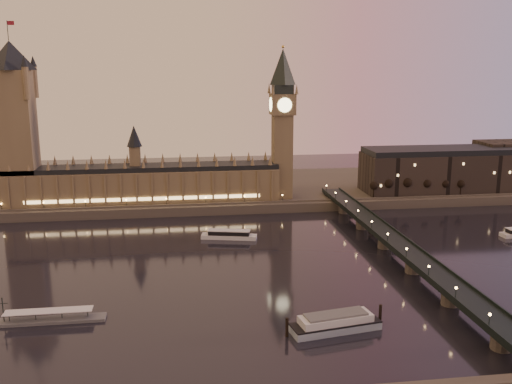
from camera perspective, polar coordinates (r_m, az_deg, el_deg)
ground at (r=281.30m, az=-3.84°, el=-7.60°), size 700.00×700.00×0.00m
far_embankment at (r=441.30m, az=-1.53°, el=0.26°), size 560.00×130.00×6.00m
palace_of_westminster at (r=392.42m, az=-11.05°, el=1.28°), size 180.00×26.62×52.00m
victoria_tower at (r=399.08m, az=-22.93°, el=7.11°), size 31.68×31.68×118.00m
big_ben at (r=392.60m, az=2.66°, el=7.73°), size 17.68×17.68×104.00m
westminster_bridge at (r=299.63m, az=13.98°, el=-5.57°), size 13.20×260.00×15.30m
city_block at (r=454.42m, az=20.13°, el=2.33°), size 155.00×45.00×34.00m
bare_tree_0 at (r=404.36m, az=11.64°, el=0.65°), size 6.11×6.11×12.43m
bare_tree_1 at (r=408.87m, az=13.36°, el=0.70°), size 6.11×6.11×12.43m
bare_tree_2 at (r=413.75m, az=15.04°, el=0.74°), size 6.11×6.11×12.43m
bare_tree_3 at (r=418.97m, az=16.68°, el=0.79°), size 6.11×6.11×12.43m
bare_tree_4 at (r=424.52m, az=18.28°, el=0.83°), size 6.11×6.11×12.43m
bare_tree_5 at (r=430.40m, az=19.84°, el=0.87°), size 6.11×6.11×12.43m
cruise_boat_a at (r=326.47m, az=-2.72°, el=-4.30°), size 32.30×13.90×5.05m
moored_barge at (r=219.63m, az=7.96°, el=-12.83°), size 38.90×15.25×7.23m
pontoon_pier at (r=238.84m, az=-19.81°, el=-11.83°), size 40.77×6.80×10.87m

